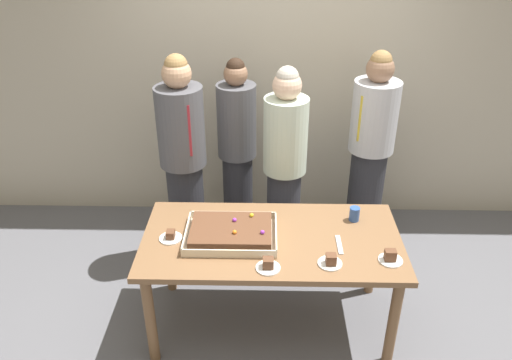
{
  "coord_description": "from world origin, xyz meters",
  "views": [
    {
      "loc": [
        -0.05,
        -2.72,
        2.7
      ],
      "look_at": [
        -0.11,
        0.15,
        1.1
      ],
      "focal_mm": 35.65,
      "sensor_mm": 36.0,
      "label": 1
    }
  ],
  "objects_px": {
    "cake_server_utensil": "(339,245)",
    "person_green_shirt_behind": "(237,150)",
    "plated_slice_far_left": "(171,237)",
    "drink_cup_nearest": "(354,214)",
    "plated_slice_near_left": "(330,261)",
    "plated_slice_far_right": "(268,265)",
    "plated_slice_near_right": "(390,258)",
    "person_striped_tie_right": "(370,150)",
    "party_table": "(271,249)",
    "person_serving_front": "(285,166)",
    "sheet_cake": "(231,233)",
    "person_far_right_suit": "(183,160)"
  },
  "relations": [
    {
      "from": "plated_slice_far_right",
      "to": "person_striped_tie_right",
      "type": "relative_size",
      "value": 0.09
    },
    {
      "from": "sheet_cake",
      "to": "drink_cup_nearest",
      "type": "xyz_separation_m",
      "value": [
        0.83,
        0.22,
        0.01
      ]
    },
    {
      "from": "plated_slice_far_right",
      "to": "drink_cup_nearest",
      "type": "distance_m",
      "value": 0.8
    },
    {
      "from": "cake_server_utensil",
      "to": "person_green_shirt_behind",
      "type": "distance_m",
      "value": 1.38
    },
    {
      "from": "sheet_cake",
      "to": "plated_slice_far_left",
      "type": "bearing_deg",
      "value": -176.55
    },
    {
      "from": "plated_slice_far_left",
      "to": "drink_cup_nearest",
      "type": "bearing_deg",
      "value": 11.38
    },
    {
      "from": "person_green_shirt_behind",
      "to": "sheet_cake",
      "type": "bearing_deg",
      "value": 0.02
    },
    {
      "from": "sheet_cake",
      "to": "plated_slice_near_left",
      "type": "bearing_deg",
      "value": -23.38
    },
    {
      "from": "person_serving_front",
      "to": "person_striped_tie_right",
      "type": "distance_m",
      "value": 0.76
    },
    {
      "from": "plated_slice_far_left",
      "to": "plated_slice_near_right",
      "type": "bearing_deg",
      "value": -8.26
    },
    {
      "from": "sheet_cake",
      "to": "plated_slice_near_right",
      "type": "bearing_deg",
      "value": -12.8
    },
    {
      "from": "person_far_right_suit",
      "to": "plated_slice_far_right",
      "type": "bearing_deg",
      "value": 2.98
    },
    {
      "from": "plated_slice_far_right",
      "to": "cake_server_utensil",
      "type": "bearing_deg",
      "value": 27.96
    },
    {
      "from": "person_striped_tie_right",
      "to": "sheet_cake",
      "type": "bearing_deg",
      "value": 0.01
    },
    {
      "from": "party_table",
      "to": "person_serving_front",
      "type": "height_order",
      "value": "person_serving_front"
    },
    {
      "from": "cake_server_utensil",
      "to": "plated_slice_near_right",
      "type": "bearing_deg",
      "value": -28.04
    },
    {
      "from": "plated_slice_far_right",
      "to": "cake_server_utensil",
      "type": "distance_m",
      "value": 0.52
    },
    {
      "from": "person_striped_tie_right",
      "to": "person_far_right_suit",
      "type": "distance_m",
      "value": 1.52
    },
    {
      "from": "plated_slice_near_left",
      "to": "plated_slice_far_right",
      "type": "xyz_separation_m",
      "value": [
        -0.38,
        -0.04,
        -0.0
      ]
    },
    {
      "from": "drink_cup_nearest",
      "to": "plated_slice_near_left",
      "type": "bearing_deg",
      "value": -113.62
    },
    {
      "from": "plated_slice_far_left",
      "to": "person_striped_tie_right",
      "type": "distance_m",
      "value": 1.83
    },
    {
      "from": "plated_slice_far_right",
      "to": "person_striped_tie_right",
      "type": "xyz_separation_m",
      "value": [
        0.84,
        1.36,
        0.11
      ]
    },
    {
      "from": "party_table",
      "to": "plated_slice_far_right",
      "type": "bearing_deg",
      "value": -94.33
    },
    {
      "from": "plated_slice_far_left",
      "to": "person_serving_front",
      "type": "relative_size",
      "value": 0.09
    },
    {
      "from": "drink_cup_nearest",
      "to": "person_striped_tie_right",
      "type": "bearing_deg",
      "value": 73.56
    },
    {
      "from": "plated_slice_near_left",
      "to": "person_far_right_suit",
      "type": "distance_m",
      "value": 1.5
    },
    {
      "from": "party_table",
      "to": "plated_slice_far_right",
      "type": "distance_m",
      "value": 0.34
    },
    {
      "from": "plated_slice_near_left",
      "to": "cake_server_utensil",
      "type": "distance_m",
      "value": 0.21
    },
    {
      "from": "party_table",
      "to": "sheet_cake",
      "type": "xyz_separation_m",
      "value": [
        -0.27,
        -0.0,
        0.13
      ]
    },
    {
      "from": "party_table",
      "to": "person_far_right_suit",
      "type": "relative_size",
      "value": 0.98
    },
    {
      "from": "cake_server_utensil",
      "to": "person_striped_tie_right",
      "type": "relative_size",
      "value": 0.12
    },
    {
      "from": "plated_slice_near_left",
      "to": "plated_slice_near_right",
      "type": "height_order",
      "value": "plated_slice_near_right"
    },
    {
      "from": "sheet_cake",
      "to": "person_green_shirt_behind",
      "type": "height_order",
      "value": "person_green_shirt_behind"
    },
    {
      "from": "drink_cup_nearest",
      "to": "person_serving_front",
      "type": "relative_size",
      "value": 0.06
    },
    {
      "from": "person_green_shirt_behind",
      "to": "person_striped_tie_right",
      "type": "bearing_deg",
      "value": 86.02
    },
    {
      "from": "sheet_cake",
      "to": "person_striped_tie_right",
      "type": "distance_m",
      "value": 1.51
    },
    {
      "from": "plated_slice_far_left",
      "to": "person_serving_front",
      "type": "xyz_separation_m",
      "value": [
        0.76,
        0.81,
        0.1
      ]
    },
    {
      "from": "plated_slice_far_left",
      "to": "party_table",
      "type": "bearing_deg",
      "value": 2.24
    },
    {
      "from": "person_serving_front",
      "to": "plated_slice_near_right",
      "type": "bearing_deg",
      "value": 56.65
    },
    {
      "from": "sheet_cake",
      "to": "party_table",
      "type": "bearing_deg",
      "value": 0.43
    },
    {
      "from": "party_table",
      "to": "plated_slice_near_left",
      "type": "height_order",
      "value": "plated_slice_near_left"
    },
    {
      "from": "drink_cup_nearest",
      "to": "person_green_shirt_behind",
      "type": "height_order",
      "value": "person_green_shirt_behind"
    },
    {
      "from": "sheet_cake",
      "to": "plated_slice_near_left",
      "type": "distance_m",
      "value": 0.68
    },
    {
      "from": "person_green_shirt_behind",
      "to": "drink_cup_nearest",
      "type": "bearing_deg",
      "value": 43.08
    },
    {
      "from": "plated_slice_near_left",
      "to": "person_green_shirt_behind",
      "type": "height_order",
      "value": "person_green_shirt_behind"
    },
    {
      "from": "party_table",
      "to": "plated_slice_far_right",
      "type": "xyz_separation_m",
      "value": [
        -0.02,
        -0.31,
        0.12
      ]
    },
    {
      "from": "plated_slice_near_right",
      "to": "person_far_right_suit",
      "type": "xyz_separation_m",
      "value": [
        -1.41,
        1.02,
        0.13
      ]
    },
    {
      "from": "plated_slice_near_right",
      "to": "person_serving_front",
      "type": "bearing_deg",
      "value": 121.53
    },
    {
      "from": "plated_slice_near_right",
      "to": "plated_slice_far_right",
      "type": "distance_m",
      "value": 0.75
    },
    {
      "from": "person_far_right_suit",
      "to": "sheet_cake",
      "type": "bearing_deg",
      "value": 0.03
    }
  ]
}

